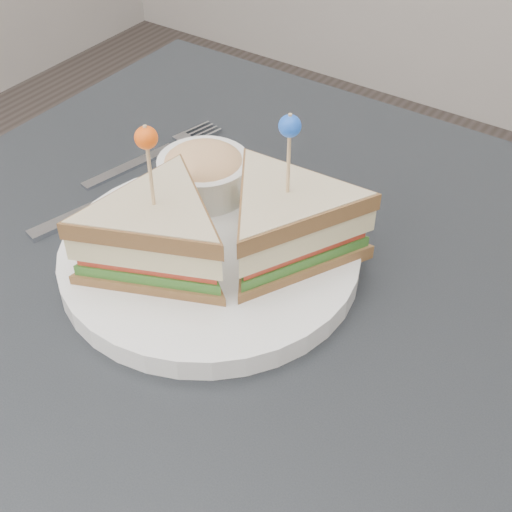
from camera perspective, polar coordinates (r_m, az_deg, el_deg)
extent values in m
cube|color=black|center=(0.65, -1.22, -4.46)|extent=(0.80, 0.80, 0.03)
cylinder|color=black|center=(1.27, -4.71, -0.73)|extent=(0.04, 0.04, 0.72)
cylinder|color=white|center=(0.67, -3.69, -0.18)|extent=(0.31, 0.31, 0.02)
cylinder|color=white|center=(0.67, -3.73, 0.53)|extent=(0.31, 0.31, 0.01)
cylinder|color=#E2B982|center=(0.59, -8.46, 6.58)|extent=(0.00, 0.00, 0.09)
sphere|color=#FF5810|center=(0.57, -8.79, 9.34)|extent=(0.02, 0.02, 0.02)
cylinder|color=#E2B982|center=(0.60, 2.62, 7.60)|extent=(0.00, 0.00, 0.09)
sphere|color=blue|center=(0.58, 2.72, 10.35)|extent=(0.02, 0.02, 0.02)
cylinder|color=white|center=(0.73, -4.16, 6.29)|extent=(0.10, 0.10, 0.04)
ellipsoid|color=#E0B772|center=(0.72, -4.21, 7.25)|extent=(0.09, 0.09, 0.04)
cube|color=silver|center=(0.82, -10.06, 7.09)|extent=(0.04, 0.12, 0.00)
cube|color=silver|center=(0.86, -5.71, 9.26)|extent=(0.03, 0.02, 0.00)
cube|color=silver|center=(0.75, -14.27, 3.05)|extent=(0.04, 0.10, 0.01)
cube|color=silver|center=(0.79, -7.88, 6.12)|extent=(0.05, 0.12, 0.00)
cylinder|color=silver|center=(0.82, -4.32, 7.74)|extent=(0.03, 0.03, 0.00)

